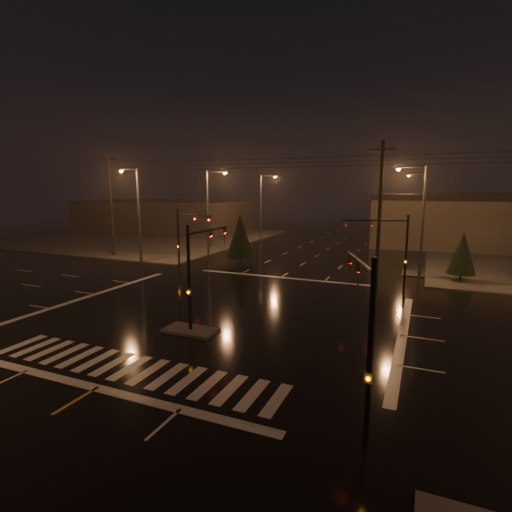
% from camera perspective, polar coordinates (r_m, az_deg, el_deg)
% --- Properties ---
extents(ground, '(140.00, 140.00, 0.00)m').
position_cam_1_polar(ground, '(26.38, -4.63, -7.92)').
color(ground, black).
rests_on(ground, ground).
extents(sidewalk_nw, '(36.00, 36.00, 0.12)m').
position_cam_1_polar(sidewalk_nw, '(67.35, -15.42, 2.58)').
color(sidewalk_nw, '#45433E').
rests_on(sidewalk_nw, ground).
extents(median_island, '(3.00, 1.60, 0.15)m').
position_cam_1_polar(median_island, '(23.09, -9.33, -10.42)').
color(median_island, '#45433E').
rests_on(median_island, ground).
extents(crosswalk, '(15.00, 2.60, 0.01)m').
position_cam_1_polar(crosswalk, '(19.42, -17.53, -14.97)').
color(crosswalk, beige).
rests_on(crosswalk, ground).
extents(stop_bar_near, '(16.00, 0.50, 0.01)m').
position_cam_1_polar(stop_bar_near, '(18.12, -21.82, -17.09)').
color(stop_bar_near, beige).
rests_on(stop_bar_near, ground).
extents(stop_bar_far, '(16.00, 0.50, 0.01)m').
position_cam_1_polar(stop_bar_far, '(36.13, 3.53, -3.07)').
color(stop_bar_far, beige).
rests_on(stop_bar_far, ground).
extents(commercial_block, '(30.00, 18.00, 5.60)m').
position_cam_1_polar(commercial_block, '(79.63, -12.95, 5.70)').
color(commercial_block, '#3B3634').
rests_on(commercial_block, ground).
extents(signal_mast_median, '(0.25, 4.59, 6.00)m').
position_cam_1_polar(signal_mast_median, '(22.88, -8.34, -1.02)').
color(signal_mast_median, black).
rests_on(signal_mast_median, ground).
extents(signal_mast_ne, '(4.84, 1.86, 6.00)m').
position_cam_1_polar(signal_mast_ne, '(32.70, 18.95, 1.82)').
color(signal_mast_ne, black).
rests_on(signal_mast_ne, ground).
extents(signal_mast_nw, '(4.84, 1.86, 6.00)m').
position_cam_1_polar(signal_mast_nw, '(38.96, -10.15, 3.38)').
color(signal_mast_nw, black).
rests_on(signal_mast_nw, ground).
extents(signal_mast_se, '(1.55, 3.87, 6.00)m').
position_cam_1_polar(signal_mast_se, '(13.26, 15.32, -9.35)').
color(signal_mast_se, black).
rests_on(signal_mast_se, ground).
extents(streetlight_1, '(2.77, 0.32, 10.00)m').
position_cam_1_polar(streetlight_1, '(46.37, -6.62, 6.94)').
color(streetlight_1, '#38383A').
rests_on(streetlight_1, ground).
extents(streetlight_2, '(2.77, 0.32, 10.00)m').
position_cam_1_polar(streetlight_2, '(60.77, 0.94, 7.63)').
color(streetlight_2, '#38383A').
rests_on(streetlight_2, ground).
extents(streetlight_3, '(2.77, 0.32, 10.00)m').
position_cam_1_polar(streetlight_3, '(38.28, 22.33, 5.72)').
color(streetlight_3, '#38383A').
rests_on(streetlight_3, ground).
extents(streetlight_4, '(2.77, 0.32, 10.00)m').
position_cam_1_polar(streetlight_4, '(58.26, 22.72, 6.80)').
color(streetlight_4, '#38383A').
rests_on(streetlight_4, ground).
extents(streetlight_5, '(0.32, 2.77, 10.00)m').
position_cam_1_polar(streetlight_5, '(43.51, -16.69, 6.42)').
color(streetlight_5, '#38383A').
rests_on(streetlight_5, ground).
extents(utility_pole_0, '(2.20, 0.32, 12.00)m').
position_cam_1_polar(utility_pole_0, '(49.57, -19.99, 6.98)').
color(utility_pole_0, black).
rests_on(utility_pole_0, ground).
extents(utility_pole_1, '(2.20, 0.32, 12.00)m').
position_cam_1_polar(utility_pole_1, '(36.46, 17.27, 6.36)').
color(utility_pole_1, black).
rests_on(utility_pole_1, ground).
extents(conifer_0, '(2.30, 2.30, 4.30)m').
position_cam_1_polar(conifer_0, '(38.24, 27.41, 0.36)').
color(conifer_0, black).
rests_on(conifer_0, ground).
extents(conifer_3, '(2.96, 2.96, 5.33)m').
position_cam_1_polar(conifer_3, '(42.08, -2.29, 2.91)').
color(conifer_3, black).
rests_on(conifer_3, ground).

